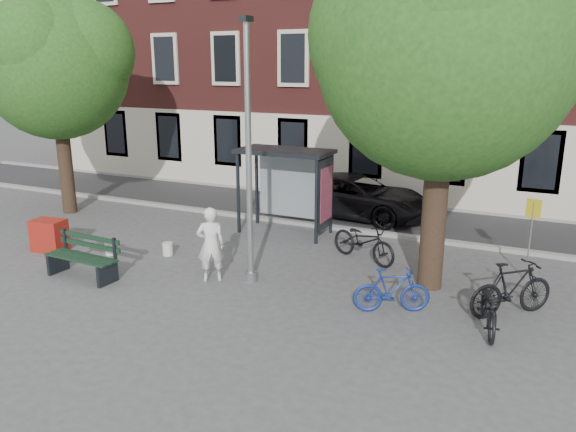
{
  "coord_description": "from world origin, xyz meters",
  "views": [
    {
      "loc": [
        6.26,
        -11.16,
        5.12
      ],
      "look_at": [
        0.44,
        1.19,
        1.4
      ],
      "focal_mm": 35.0,
      "sensor_mm": 36.0,
      "label": 1
    }
  ],
  "objects_px": {
    "lamppost": "(249,168)",
    "bike_b": "(392,290)",
    "bike_a": "(364,241)",
    "car_dark": "(355,196)",
    "bus_shelter": "(298,173)",
    "painter": "(211,244)",
    "notice_sign": "(532,221)",
    "red_stand": "(49,235)",
    "bench": "(83,259)",
    "bike_c": "(489,307)",
    "bike_d": "(512,289)"
  },
  "relations": [
    {
      "from": "lamppost",
      "to": "bike_c",
      "type": "xyz_separation_m",
      "value": [
        5.51,
        -0.25,
        -2.3
      ]
    },
    {
      "from": "bike_d",
      "to": "notice_sign",
      "type": "xyz_separation_m",
      "value": [
        0.2,
        2.32,
        0.89
      ]
    },
    {
      "from": "bike_a",
      "to": "notice_sign",
      "type": "relative_size",
      "value": 1.04
    },
    {
      "from": "bike_d",
      "to": "painter",
      "type": "bearing_deg",
      "value": 55.75
    },
    {
      "from": "lamppost",
      "to": "painter",
      "type": "xyz_separation_m",
      "value": [
        -0.88,
        -0.37,
        -1.86
      ]
    },
    {
      "from": "bench",
      "to": "bike_c",
      "type": "height_order",
      "value": "bench"
    },
    {
      "from": "bike_c",
      "to": "bench",
      "type": "bearing_deg",
      "value": 174.74
    },
    {
      "from": "bike_b",
      "to": "bike_d",
      "type": "bearing_deg",
      "value": -94.62
    },
    {
      "from": "bike_c",
      "to": "bus_shelter",
      "type": "bearing_deg",
      "value": 131.55
    },
    {
      "from": "bike_a",
      "to": "notice_sign",
      "type": "height_order",
      "value": "notice_sign"
    },
    {
      "from": "bus_shelter",
      "to": "car_dark",
      "type": "bearing_deg",
      "value": 70.79
    },
    {
      "from": "bus_shelter",
      "to": "lamppost",
      "type": "bearing_deg",
      "value": -81.57
    },
    {
      "from": "bus_shelter",
      "to": "painter",
      "type": "distance_m",
      "value": 4.59
    },
    {
      "from": "lamppost",
      "to": "bus_shelter",
      "type": "relative_size",
      "value": 2.14
    },
    {
      "from": "lamppost",
      "to": "bike_c",
      "type": "relative_size",
      "value": 3.31
    },
    {
      "from": "lamppost",
      "to": "red_stand",
      "type": "height_order",
      "value": "lamppost"
    },
    {
      "from": "painter",
      "to": "car_dark",
      "type": "distance_m",
      "value": 7.29
    },
    {
      "from": "bus_shelter",
      "to": "car_dark",
      "type": "relative_size",
      "value": 0.55
    },
    {
      "from": "bike_c",
      "to": "notice_sign",
      "type": "relative_size",
      "value": 0.91
    },
    {
      "from": "bike_a",
      "to": "bike_b",
      "type": "xyz_separation_m",
      "value": [
        1.53,
        -2.82,
        -0.07
      ]
    },
    {
      "from": "car_dark",
      "to": "bench",
      "type": "bearing_deg",
      "value": 157.7
    },
    {
      "from": "lamppost",
      "to": "bike_b",
      "type": "distance_m",
      "value": 4.23
    },
    {
      "from": "lamppost",
      "to": "bike_b",
      "type": "relative_size",
      "value": 3.75
    },
    {
      "from": "painter",
      "to": "car_dark",
      "type": "bearing_deg",
      "value": -134.51
    },
    {
      "from": "bike_d",
      "to": "bike_b",
      "type": "bearing_deg",
      "value": 68.54
    },
    {
      "from": "notice_sign",
      "to": "bike_b",
      "type": "bearing_deg",
      "value": -109.04
    },
    {
      "from": "bench",
      "to": "bike_d",
      "type": "relative_size",
      "value": 1.01
    },
    {
      "from": "bike_b",
      "to": "red_stand",
      "type": "bearing_deg",
      "value": 64.95
    },
    {
      "from": "lamppost",
      "to": "bench",
      "type": "bearing_deg",
      "value": -158.47
    },
    {
      "from": "lamppost",
      "to": "red_stand",
      "type": "relative_size",
      "value": 6.79
    },
    {
      "from": "bus_shelter",
      "to": "red_stand",
      "type": "relative_size",
      "value": 3.17
    },
    {
      "from": "bench",
      "to": "notice_sign",
      "type": "distance_m",
      "value": 10.91
    },
    {
      "from": "bike_a",
      "to": "red_stand",
      "type": "relative_size",
      "value": 2.34
    },
    {
      "from": "bike_a",
      "to": "notice_sign",
      "type": "bearing_deg",
      "value": -60.29
    },
    {
      "from": "bike_c",
      "to": "bike_d",
      "type": "relative_size",
      "value": 0.93
    },
    {
      "from": "bike_a",
      "to": "car_dark",
      "type": "distance_m",
      "value": 4.57
    },
    {
      "from": "bench",
      "to": "red_stand",
      "type": "relative_size",
      "value": 2.24
    },
    {
      "from": "bench",
      "to": "red_stand",
      "type": "bearing_deg",
      "value": 157.54
    },
    {
      "from": "car_dark",
      "to": "red_stand",
      "type": "bearing_deg",
      "value": 142.05
    },
    {
      "from": "bench",
      "to": "car_dark",
      "type": "bearing_deg",
      "value": 66.07
    },
    {
      "from": "bench",
      "to": "bike_c",
      "type": "bearing_deg",
      "value": 10.48
    },
    {
      "from": "notice_sign",
      "to": "car_dark",
      "type": "bearing_deg",
      "value": 164.66
    },
    {
      "from": "bike_d",
      "to": "notice_sign",
      "type": "height_order",
      "value": "notice_sign"
    },
    {
      "from": "lamppost",
      "to": "painter",
      "type": "relative_size",
      "value": 3.32
    },
    {
      "from": "lamppost",
      "to": "bike_c",
      "type": "distance_m",
      "value": 5.97
    },
    {
      "from": "bike_a",
      "to": "car_dark",
      "type": "xyz_separation_m",
      "value": [
        -1.68,
        4.25,
        0.16
      ]
    },
    {
      "from": "bike_a",
      "to": "notice_sign",
      "type": "distance_m",
      "value": 4.15
    },
    {
      "from": "bike_d",
      "to": "car_dark",
      "type": "height_order",
      "value": "car_dark"
    },
    {
      "from": "notice_sign",
      "to": "bike_a",
      "type": "bearing_deg",
      "value": -155.71
    },
    {
      "from": "bus_shelter",
      "to": "notice_sign",
      "type": "relative_size",
      "value": 1.41
    }
  ]
}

